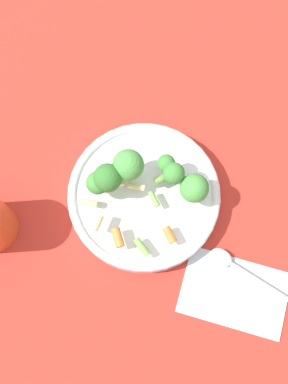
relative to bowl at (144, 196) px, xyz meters
The scene contains 5 objects.
ground_plane 0.02m from the bowl, ahead, with size 3.00×3.00×0.00m, color #B72D23.
bowl is the anchor object (origin of this frame).
pasta_salad 0.06m from the bowl, 22.54° to the left, with size 0.15×0.19×0.07m.
napkin 0.21m from the bowl, 131.09° to the right, with size 0.13×0.18×0.01m.
spoon 0.18m from the bowl, 121.96° to the right, with size 0.08×0.14×0.01m.
Camera 1 is at (-0.18, -0.02, 0.72)m, focal length 42.00 mm.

